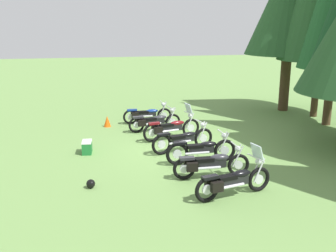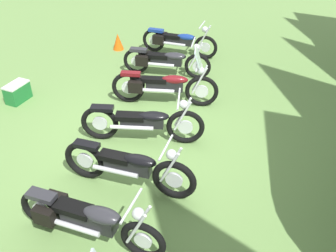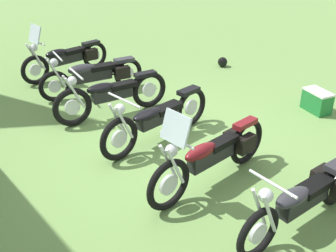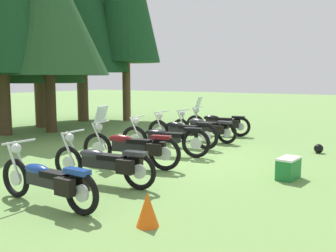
{
  "view_description": "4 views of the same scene",
  "coord_description": "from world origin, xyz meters",
  "px_view_note": "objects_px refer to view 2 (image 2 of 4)",
  "views": [
    {
      "loc": [
        12.92,
        -3.29,
        4.45
      ],
      "look_at": [
        -1.16,
        -0.24,
        0.62
      ],
      "focal_mm": 41.65,
      "sensor_mm": 36.0,
      "label": 1
    },
    {
      "loc": [
        5.85,
        2.55,
        4.65
      ],
      "look_at": [
        0.64,
        0.76,
        0.87
      ],
      "focal_mm": 41.33,
      "sensor_mm": 36.0,
      "label": 2
    },
    {
      "loc": [
        -5.52,
        3.06,
        3.66
      ],
      "look_at": [
        -0.91,
        0.41,
        0.86
      ],
      "focal_mm": 44.47,
      "sensor_mm": 36.0,
      "label": 3
    },
    {
      "loc": [
        -7.88,
        -5.32,
        2.02
      ],
      "look_at": [
        1.11,
        0.59,
        0.63
      ],
      "focal_mm": 40.0,
      "sensor_mm": 36.0,
      "label": 4
    }
  ],
  "objects_px": {
    "motorcycle_1": "(164,60)",
    "motorcycle_4": "(129,166)",
    "motorcycle_5": "(86,218)",
    "motorcycle_2": "(163,85)",
    "traffic_cone": "(118,42)",
    "motorcycle_3": "(143,122)",
    "picnic_cooler": "(17,92)",
    "motorcycle_0": "(177,41)"
  },
  "relations": [
    {
      "from": "motorcycle_2",
      "to": "traffic_cone",
      "type": "xyz_separation_m",
      "value": [
        -2.53,
        -2.33,
        -0.24
      ]
    },
    {
      "from": "motorcycle_3",
      "to": "traffic_cone",
      "type": "bearing_deg",
      "value": 106.68
    },
    {
      "from": "motorcycle_1",
      "to": "motorcycle_4",
      "type": "bearing_deg",
      "value": -86.55
    },
    {
      "from": "motorcycle_1",
      "to": "picnic_cooler",
      "type": "relative_size",
      "value": 3.75
    },
    {
      "from": "motorcycle_3",
      "to": "picnic_cooler",
      "type": "height_order",
      "value": "motorcycle_3"
    },
    {
      "from": "motorcycle_4",
      "to": "picnic_cooler",
      "type": "bearing_deg",
      "value": 152.14
    },
    {
      "from": "motorcycle_0",
      "to": "motorcycle_2",
      "type": "bearing_deg",
      "value": -79.03
    },
    {
      "from": "motorcycle_2",
      "to": "motorcycle_5",
      "type": "distance_m",
      "value": 4.05
    },
    {
      "from": "motorcycle_4",
      "to": "motorcycle_3",
      "type": "bearing_deg",
      "value": 100.93
    },
    {
      "from": "motorcycle_2",
      "to": "picnic_cooler",
      "type": "distance_m",
      "value": 3.41
    },
    {
      "from": "motorcycle_1",
      "to": "motorcycle_2",
      "type": "relative_size",
      "value": 0.96
    },
    {
      "from": "motorcycle_0",
      "to": "motorcycle_2",
      "type": "height_order",
      "value": "motorcycle_2"
    },
    {
      "from": "motorcycle_2",
      "to": "motorcycle_3",
      "type": "distance_m",
      "value": 1.49
    },
    {
      "from": "motorcycle_3",
      "to": "traffic_cone",
      "type": "height_order",
      "value": "motorcycle_3"
    },
    {
      "from": "motorcycle_5",
      "to": "traffic_cone",
      "type": "height_order",
      "value": "motorcycle_5"
    },
    {
      "from": "motorcycle_0",
      "to": "picnic_cooler",
      "type": "height_order",
      "value": "motorcycle_0"
    },
    {
      "from": "motorcycle_0",
      "to": "motorcycle_5",
      "type": "xyz_separation_m",
      "value": [
        6.78,
        0.82,
        0.02
      ]
    },
    {
      "from": "motorcycle_2",
      "to": "picnic_cooler",
      "type": "xyz_separation_m",
      "value": [
        0.97,
        -3.26,
        -0.26
      ]
    },
    {
      "from": "motorcycle_1",
      "to": "motorcycle_2",
      "type": "height_order",
      "value": "motorcycle_2"
    },
    {
      "from": "motorcycle_1",
      "to": "motorcycle_4",
      "type": "relative_size",
      "value": 0.96
    },
    {
      "from": "motorcycle_4",
      "to": "motorcycle_0",
      "type": "bearing_deg",
      "value": 98.48
    },
    {
      "from": "motorcycle_1",
      "to": "traffic_cone",
      "type": "distance_m",
      "value": 2.22
    },
    {
      "from": "motorcycle_2",
      "to": "motorcycle_3",
      "type": "relative_size",
      "value": 1.0
    },
    {
      "from": "motorcycle_4",
      "to": "traffic_cone",
      "type": "bearing_deg",
      "value": 115.88
    },
    {
      "from": "picnic_cooler",
      "to": "motorcycle_2",
      "type": "bearing_deg",
      "value": 106.54
    },
    {
      "from": "motorcycle_0",
      "to": "traffic_cone",
      "type": "distance_m",
      "value": 1.8
    },
    {
      "from": "motorcycle_1",
      "to": "motorcycle_5",
      "type": "bearing_deg",
      "value": -90.34
    },
    {
      "from": "motorcycle_0",
      "to": "motorcycle_2",
      "type": "xyz_separation_m",
      "value": [
        2.74,
        0.55,
        0.06
      ]
    },
    {
      "from": "picnic_cooler",
      "to": "motorcycle_3",
      "type": "bearing_deg",
      "value": 81.24
    },
    {
      "from": "motorcycle_0",
      "to": "picnic_cooler",
      "type": "distance_m",
      "value": 4.6
    },
    {
      "from": "motorcycle_1",
      "to": "motorcycle_3",
      "type": "bearing_deg",
      "value": -86.84
    },
    {
      "from": "motorcycle_5",
      "to": "picnic_cooler",
      "type": "bearing_deg",
      "value": 140.12
    },
    {
      "from": "motorcycle_1",
      "to": "motorcycle_2",
      "type": "xyz_separation_m",
      "value": [
        1.36,
        0.45,
        0.05
      ]
    },
    {
      "from": "traffic_cone",
      "to": "motorcycle_1",
      "type": "bearing_deg",
      "value": 57.99
    },
    {
      "from": "motorcycle_4",
      "to": "picnic_cooler",
      "type": "xyz_separation_m",
      "value": [
        -1.84,
        -3.65,
        -0.24
      ]
    },
    {
      "from": "traffic_cone",
      "to": "motorcycle_5",
      "type": "bearing_deg",
      "value": 21.59
    },
    {
      "from": "motorcycle_3",
      "to": "motorcycle_4",
      "type": "distance_m",
      "value": 1.35
    },
    {
      "from": "motorcycle_3",
      "to": "motorcycle_4",
      "type": "height_order",
      "value": "motorcycle_4"
    },
    {
      "from": "motorcycle_0",
      "to": "motorcycle_2",
      "type": "relative_size",
      "value": 0.93
    },
    {
      "from": "motorcycle_5",
      "to": "motorcycle_0",
      "type": "bearing_deg",
      "value": 98.03
    },
    {
      "from": "motorcycle_0",
      "to": "traffic_cone",
      "type": "xyz_separation_m",
      "value": [
        0.21,
        -1.78,
        -0.19
      ]
    },
    {
      "from": "motorcycle_1",
      "to": "motorcycle_5",
      "type": "height_order",
      "value": "motorcycle_1"
    }
  ]
}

